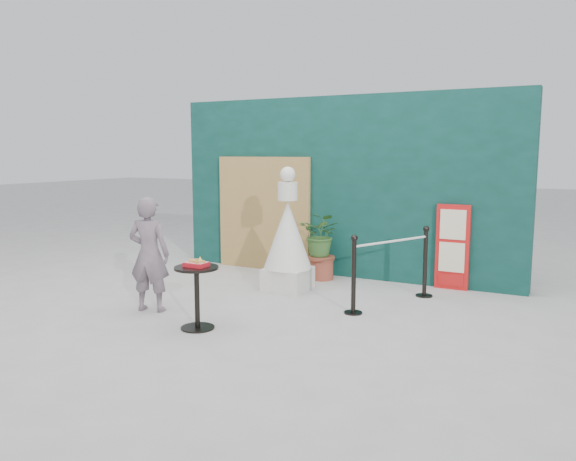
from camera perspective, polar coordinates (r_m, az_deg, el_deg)
name	(u,v)px	position (r m, az deg, el deg)	size (l,w,h in m)	color
ground	(243,323)	(6.99, -4.62, -9.37)	(60.00, 60.00, 0.00)	#ADAAA5
back_wall	(342,187)	(9.50, 5.47, 4.43)	(6.00, 0.30, 3.00)	#0B3129
bamboo_fence	(264,214)	(9.97, -2.50, 1.74)	(1.80, 0.08, 2.00)	tan
woman	(149,254)	(7.55, -13.92, -2.36)	(0.55, 0.36, 1.51)	slate
menu_board	(452,247)	(8.87, 16.36, -1.64)	(0.50, 0.07, 1.30)	red
statue	(288,240)	(8.44, -0.03, -1.01)	(0.73, 0.73, 1.87)	beige
cafe_table	(197,288)	(6.72, -9.25, -5.74)	(0.52, 0.52, 0.75)	black
food_basket	(197,263)	(6.66, -9.28, -3.32)	(0.26, 0.19, 0.11)	red
planter	(321,241)	(9.20, 3.42, -1.04)	(0.65, 0.56, 1.11)	#994632
stanchion_barrier	(391,269)	(7.80, 10.46, -3.88)	(0.84, 1.54, 1.03)	black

